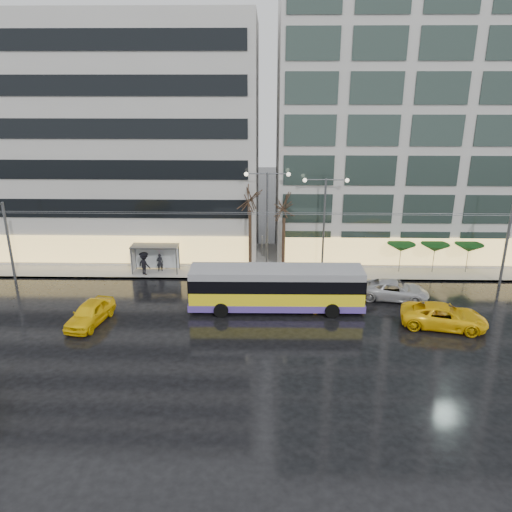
{
  "coord_description": "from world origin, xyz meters",
  "views": [
    {
      "loc": [
        1.94,
        -31.51,
        16.46
      ],
      "look_at": [
        1.16,
        5.0,
        3.65
      ],
      "focal_mm": 35.0,
      "sensor_mm": 36.0,
      "label": 1
    }
  ],
  "objects_px": {
    "trolleybus": "(276,290)",
    "taxi_a": "(90,313)",
    "bus_shelter": "(151,252)",
    "street_lamp_near": "(267,209)"
  },
  "relations": [
    {
      "from": "trolleybus",
      "to": "bus_shelter",
      "type": "height_order",
      "value": "trolleybus"
    },
    {
      "from": "street_lamp_near",
      "to": "taxi_a",
      "type": "bearing_deg",
      "value": -140.69
    },
    {
      "from": "trolleybus",
      "to": "taxi_a",
      "type": "xyz_separation_m",
      "value": [
        -13.34,
        -2.66,
        -0.82
      ]
    },
    {
      "from": "bus_shelter",
      "to": "street_lamp_near",
      "type": "bearing_deg",
      "value": 0.63
    },
    {
      "from": "street_lamp_near",
      "to": "taxi_a",
      "type": "relative_size",
      "value": 1.88
    },
    {
      "from": "street_lamp_near",
      "to": "trolleybus",
      "type": "bearing_deg",
      "value": -84.56
    },
    {
      "from": "bus_shelter",
      "to": "taxi_a",
      "type": "xyz_separation_m",
      "value": [
        -2.23,
        -10.21,
        -1.14
      ]
    },
    {
      "from": "bus_shelter",
      "to": "taxi_a",
      "type": "relative_size",
      "value": 0.88
    },
    {
      "from": "trolleybus",
      "to": "bus_shelter",
      "type": "distance_m",
      "value": 13.44
    },
    {
      "from": "trolleybus",
      "to": "taxi_a",
      "type": "bearing_deg",
      "value": -168.74
    }
  ]
}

